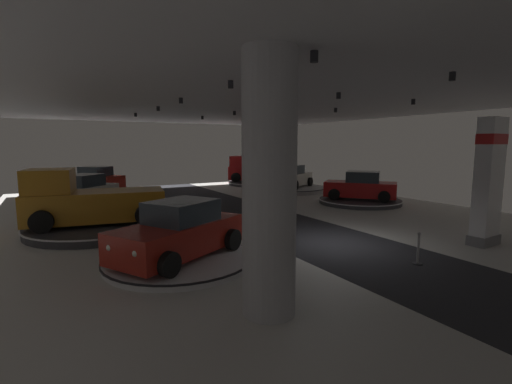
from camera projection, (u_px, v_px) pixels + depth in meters
ground at (333, 244)px, 13.34m from camera, size 24.00×44.00×0.06m
ceiling_with_spotlights at (337, 89)px, 12.61m from camera, size 24.00×44.00×0.39m
column_left at (269, 186)px, 7.46m from camera, size 1.14×1.14×5.50m
brand_sign_pylon at (488, 180)px, 12.86m from camera, size 1.31×0.74×4.55m
display_platform_far_right at (291, 189)px, 28.22m from camera, size 5.36×5.36×0.32m
display_car_far_right at (291, 177)px, 28.07m from camera, size 4.54×3.69×1.71m
display_platform_deep_right at (259, 183)px, 32.88m from camera, size 5.68×5.68×0.27m
pickup_truck_deep_right at (256, 171)px, 32.84m from camera, size 5.14×5.31×2.30m
display_platform_mid_left at (99, 227)px, 15.16m from camera, size 5.68×5.68×0.34m
pickup_truck_mid_left at (89, 201)px, 14.91m from camera, size 5.58×3.38×2.30m
display_platform_mid_right at (360, 201)px, 22.28m from camera, size 5.02×5.02×0.27m
display_car_mid_right at (361, 187)px, 22.15m from camera, size 4.06×4.39×1.71m
display_platform_near_left at (180, 260)px, 11.01m from camera, size 4.53×4.53×0.22m
display_car_near_left at (179, 232)px, 10.92m from camera, size 4.54×3.66×1.71m
display_platform_far_left at (82, 208)px, 19.89m from camera, size 5.14×5.14×0.27m
display_car_far_left at (82, 192)px, 19.80m from camera, size 4.23×4.25×1.71m
display_platform_deep_left at (95, 191)px, 26.59m from camera, size 4.76×4.76×0.31m
display_car_deep_left at (95, 179)px, 26.46m from camera, size 4.01×4.42×1.71m
visitor_walking_near at (255, 200)px, 17.80m from camera, size 0.32×0.32×1.59m
stanchion_a at (418, 253)px, 10.90m from camera, size 0.28×0.28×1.01m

